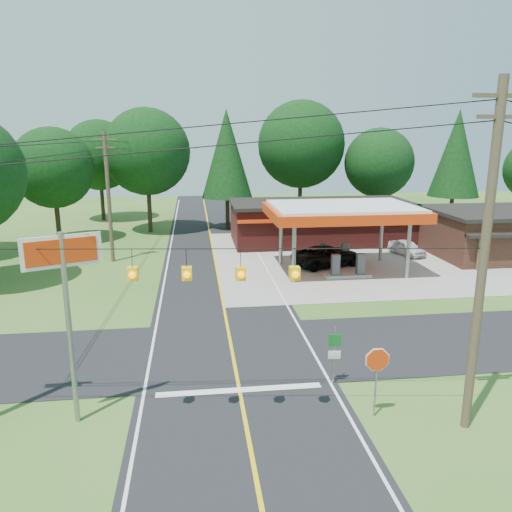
{
  "coord_description": "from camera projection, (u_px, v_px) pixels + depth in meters",
  "views": [
    {
      "loc": [
        -1.58,
        -21.28,
        9.82
      ],
      "look_at": [
        2.0,
        7.0,
        2.8
      ],
      "focal_mm": 35.0,
      "sensor_mm": 36.0,
      "label": 1
    }
  ],
  "objects": [
    {
      "name": "treeline_backdrop",
      "position": [
        219.0,
        160.0,
        44.48
      ],
      "size": [
        70.27,
        51.59,
        13.3
      ],
      "color": "#332316",
      "rests_on": "ground"
    },
    {
      "name": "utility_pole_near_right",
      "position": [
        484.0,
        259.0,
        15.79
      ],
      "size": [
        1.8,
        0.3,
        11.5
      ],
      "color": "#473828",
      "rests_on": "ground"
    },
    {
      "name": "sedan_car",
      "position": [
        407.0,
        248.0,
        41.2
      ],
      "size": [
        4.48,
        4.48,
        1.24
      ],
      "primitive_type": "imported",
      "rotation": [
        0.0,
        0.0,
        0.28
      ],
      "color": "silver",
      "rests_on": "ground"
    },
    {
      "name": "route_sign_post",
      "position": [
        334.0,
        350.0,
        19.76
      ],
      "size": [
        0.5,
        0.11,
        2.45
      ],
      "color": "gray",
      "rests_on": "ground"
    },
    {
      "name": "cross_road",
      "position": [
        232.0,
        352.0,
        23.04
      ],
      "size": [
        70.0,
        7.0,
        0.02
      ],
      "primitive_type": "cube",
      "color": "black",
      "rests_on": "ground"
    },
    {
      "name": "big_stop_sign",
      "position": [
        65.0,
        284.0,
        16.3
      ],
      "size": [
        2.34,
        1.05,
        6.76
      ],
      "color": "gray",
      "rests_on": "ground"
    },
    {
      "name": "ground",
      "position": [
        232.0,
        352.0,
        23.04
      ],
      "size": [
        120.0,
        120.0,
        0.0
      ],
      "primitive_type": "plane",
      "color": "#325D20",
      "rests_on": "ground"
    },
    {
      "name": "lane_center_yellow",
      "position": [
        232.0,
        351.0,
        23.03
      ],
      "size": [
        0.15,
        110.0,
        0.0
      ],
      "primitive_type": "cube",
      "color": "yellow",
      "rests_on": "main_highway"
    },
    {
      "name": "utility_pole_far_left",
      "position": [
        109.0,
        195.0,
        38.16
      ],
      "size": [
        1.8,
        0.3,
        10.0
      ],
      "color": "#473828",
      "rests_on": "ground"
    },
    {
      "name": "convenience_store",
      "position": [
        320.0,
        222.0,
        45.94
      ],
      "size": [
        16.4,
        7.55,
        3.8
      ],
      "color": "#571C19",
      "rests_on": "ground"
    },
    {
      "name": "overhead_beacons",
      "position": [
        213.0,
        252.0,
        15.65
      ],
      "size": [
        17.04,
        2.04,
        1.03
      ],
      "color": "black",
      "rests_on": "ground"
    },
    {
      "name": "suv_car",
      "position": [
        328.0,
        256.0,
        37.86
      ],
      "size": [
        7.05,
        7.05,
        1.55
      ],
      "primitive_type": "imported",
      "rotation": [
        0.0,
        0.0,
        1.89
      ],
      "color": "black",
      "rests_on": "ground"
    },
    {
      "name": "main_highway",
      "position": [
        232.0,
        352.0,
        23.04
      ],
      "size": [
        8.0,
        120.0,
        0.02
      ],
      "primitive_type": "cube",
      "color": "black",
      "rests_on": "ground"
    },
    {
      "name": "utility_pole_north",
      "position": [
        147.0,
        181.0,
        54.83
      ],
      "size": [
        0.3,
        0.3,
        9.5
      ],
      "color": "#473828",
      "rests_on": "ground"
    },
    {
      "name": "octagonal_stop_sign",
      "position": [
        377.0,
        365.0,
        17.33
      ],
      "size": [
        0.91,
        0.1,
        2.64
      ],
      "color": "gray",
      "rests_on": "ground"
    },
    {
      "name": "gas_canopy",
      "position": [
        342.0,
        213.0,
        35.64
      ],
      "size": [
        10.6,
        7.4,
        4.88
      ],
      "color": "gray",
      "rests_on": "ground"
    }
  ]
}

